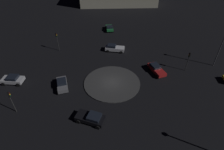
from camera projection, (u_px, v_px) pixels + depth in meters
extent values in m
plane|color=black|center=(112.00, 83.00, 33.47)|extent=(119.16, 119.16, 0.00)
cylinder|color=#383838|center=(112.00, 83.00, 33.42)|extent=(10.33, 10.33, 0.16)
cube|color=white|center=(115.00, 48.00, 42.27)|extent=(1.94, 4.40, 0.75)
cube|color=black|center=(112.00, 46.00, 41.99)|extent=(1.63, 1.93, 0.50)
cylinder|color=black|center=(122.00, 49.00, 43.00)|extent=(0.25, 0.64, 0.63)
cylinder|color=black|center=(121.00, 52.00, 41.61)|extent=(0.25, 0.64, 0.63)
cylinder|color=black|center=(109.00, 48.00, 43.39)|extent=(0.25, 0.64, 0.63)
cylinder|color=black|center=(108.00, 51.00, 42.01)|extent=(0.25, 0.64, 0.63)
cube|color=red|center=(157.00, 70.00, 35.70)|extent=(4.70, 3.56, 0.66)
cube|color=black|center=(155.00, 66.00, 35.82)|extent=(2.49, 2.27, 0.43)
cylinder|color=black|center=(165.00, 75.00, 34.97)|extent=(0.64, 0.47, 0.60)
cylinder|color=black|center=(157.00, 77.00, 34.48)|extent=(0.64, 0.47, 0.60)
cylinder|color=black|center=(156.00, 66.00, 37.32)|extent=(0.64, 0.47, 0.60)
cylinder|color=black|center=(149.00, 68.00, 36.84)|extent=(0.64, 0.47, 0.60)
cube|color=silver|center=(13.00, 80.00, 33.11)|extent=(2.03, 3.90, 0.65)
cube|color=black|center=(12.00, 77.00, 32.75)|extent=(1.72, 1.90, 0.50)
cylinder|color=black|center=(23.00, 78.00, 33.97)|extent=(0.25, 0.70, 0.69)
cylinder|color=black|center=(18.00, 85.00, 32.48)|extent=(0.25, 0.70, 0.69)
cylinder|color=black|center=(9.00, 78.00, 34.13)|extent=(0.25, 0.70, 0.69)
cylinder|color=black|center=(3.00, 84.00, 32.65)|extent=(0.25, 0.70, 0.69)
cube|color=black|center=(90.00, 118.00, 26.20)|extent=(2.71, 4.50, 0.64)
cube|color=black|center=(94.00, 117.00, 25.68)|extent=(1.98, 2.11, 0.50)
cylinder|color=black|center=(78.00, 122.00, 26.09)|extent=(0.36, 0.71, 0.68)
cylinder|color=black|center=(84.00, 112.00, 27.47)|extent=(0.36, 0.71, 0.68)
cylinder|color=black|center=(98.00, 127.00, 25.30)|extent=(0.36, 0.71, 0.68)
cylinder|color=black|center=(102.00, 117.00, 26.69)|extent=(0.36, 0.71, 0.68)
cube|color=slate|center=(62.00, 85.00, 32.10)|extent=(4.34, 3.19, 0.68)
cube|color=black|center=(62.00, 82.00, 31.90)|extent=(2.41, 2.19, 0.40)
cylinder|color=black|center=(57.00, 82.00, 33.19)|extent=(0.67, 0.46, 0.63)
cylinder|color=black|center=(67.00, 80.00, 33.59)|extent=(0.67, 0.46, 0.63)
cylinder|color=black|center=(58.00, 92.00, 31.02)|extent=(0.67, 0.46, 0.63)
cylinder|color=black|center=(68.00, 90.00, 31.42)|extent=(0.67, 0.46, 0.63)
cube|color=#1E7238|center=(109.00, 28.00, 51.67)|extent=(4.16, 2.72, 0.58)
cube|color=black|center=(110.00, 27.00, 51.12)|extent=(2.17, 2.01, 0.41)
cylinder|color=black|center=(106.00, 27.00, 52.84)|extent=(0.74, 0.39, 0.71)
cylinder|color=black|center=(112.00, 27.00, 53.02)|extent=(0.74, 0.39, 0.71)
cylinder|color=black|center=(107.00, 31.00, 50.67)|extent=(0.74, 0.39, 0.71)
cylinder|color=black|center=(113.00, 31.00, 50.86)|extent=(0.74, 0.39, 0.71)
cylinder|color=#2D2D2D|center=(13.00, 105.00, 27.07)|extent=(0.12, 0.12, 3.13)
cube|color=black|center=(9.00, 95.00, 25.84)|extent=(0.37, 0.34, 0.90)
sphere|color=#3F0C0C|center=(9.00, 93.00, 25.72)|extent=(0.20, 0.20, 0.20)
sphere|color=yellow|center=(10.00, 94.00, 25.89)|extent=(0.20, 0.20, 0.20)
sphere|color=#0F3819|center=(10.00, 96.00, 26.05)|extent=(0.20, 0.20, 0.20)
cylinder|color=#2D2D2D|center=(187.00, 64.00, 35.60)|extent=(0.12, 0.12, 3.20)
cube|color=black|center=(190.00, 55.00, 34.35)|extent=(0.36, 0.32, 0.90)
sphere|color=#3F0C0C|center=(189.00, 54.00, 34.15)|extent=(0.20, 0.20, 0.20)
sphere|color=yellow|center=(189.00, 55.00, 34.32)|extent=(0.20, 0.20, 0.20)
sphere|color=#0F3819|center=(189.00, 56.00, 34.48)|extent=(0.20, 0.20, 0.20)
cylinder|color=#2D2D2D|center=(58.00, 44.00, 41.83)|extent=(0.12, 0.12, 3.52)
cube|color=black|center=(56.00, 35.00, 40.48)|extent=(0.37, 0.36, 0.90)
sphere|color=#3F0C0C|center=(56.00, 34.00, 40.24)|extent=(0.20, 0.20, 0.20)
sphere|color=yellow|center=(57.00, 35.00, 40.40)|extent=(0.20, 0.20, 0.20)
sphere|color=#0F3819|center=(57.00, 36.00, 40.57)|extent=(0.20, 0.20, 0.20)
cylinder|color=#4C4C51|center=(220.00, 49.00, 35.60)|extent=(0.18, 0.18, 7.83)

